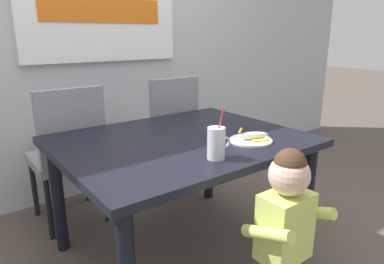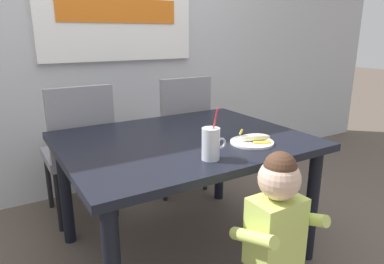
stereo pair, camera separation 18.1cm
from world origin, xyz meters
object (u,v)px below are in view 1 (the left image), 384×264
Objects in this scene: dining_chair_left at (69,149)px; toddler_standing at (286,219)px; milk_cup at (216,145)px; snack_plate at (251,140)px; dining_table at (182,153)px; dining_chair_right at (167,129)px; peeled_banana at (254,136)px.

dining_chair_left is 1.48m from toddler_standing.
snack_plate is (0.32, 0.09, -0.06)m from milk_cup.
toddler_standing is (0.03, -0.71, -0.10)m from dining_table.
dining_chair_left is 3.86× the size of milk_cup.
snack_plate is (0.23, 0.43, 0.20)m from toddler_standing.
dining_chair_right is (0.38, 0.74, -0.09)m from dining_table.
dining_chair_right is 1.05m from peeled_banana.
dining_table is 1.58× the size of toddler_standing.
toddler_standing is at bearing -87.51° from dining_table.
peeled_banana is at bearing -46.24° from dining_table.
milk_cup is at bearing 105.02° from toddler_standing.
toddler_standing is 0.44m from milk_cup.
dining_chair_left is 5.55× the size of peeled_banana.
dining_chair_left reaches higher than dining_table.
peeled_banana is at bearing 83.94° from dining_chair_right.
dining_table is 0.72m from toddler_standing.
peeled_banana reaches higher than dining_table.
toddler_standing reaches higher than dining_table.
toddler_standing is 0.53m from snack_plate.
dining_chair_left reaches higher than peeled_banana.
milk_cup reaches higher than dining_chair_right.
dining_chair_left is 1.21m from snack_plate.
milk_cup reaches higher than snack_plate.
dining_table is 0.40m from milk_cup.
dining_table is at bearing 133.38° from snack_plate.
snack_plate is (0.68, -0.98, 0.18)m from dining_chair_left.
dining_chair_right is at bearing 62.67° from dining_table.
snack_plate is 1.33× the size of peeled_banana.
toddler_standing is (0.44, -1.42, -0.02)m from dining_chair_left.
dining_chair_right reaches higher than snack_plate.
dining_table is 1.38× the size of dining_chair_right.
dining_table is 5.31× the size of milk_cup.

